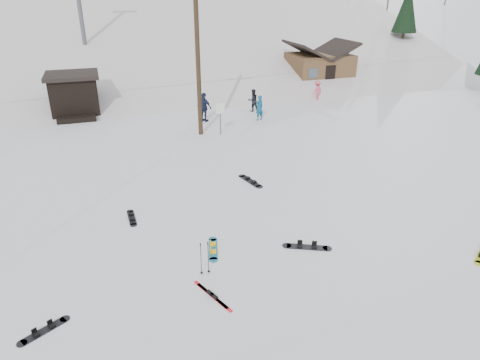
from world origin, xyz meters
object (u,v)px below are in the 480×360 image
object	(u,v)px
hero_skis	(212,295)
cabin	(319,68)
hero_snowboard	(213,249)
utility_pole	(198,52)

from	to	relation	value
hero_skis	cabin	bearing A→B (deg)	34.35
hero_snowboard	hero_skis	size ratio (longest dim) A/B	0.91
cabin	utility_pole	bearing A→B (deg)	-142.44
utility_pole	hero_snowboard	size ratio (longest dim) A/B	6.09
utility_pole	cabin	bearing A→B (deg)	37.56
cabin	hero_skis	world-z (taller)	cabin
hero_skis	hero_snowboard	bearing A→B (deg)	52.33
utility_pole	hero_skis	distance (m)	15.36
cabin	hero_snowboard	bearing A→B (deg)	-125.14
utility_pole	cabin	xyz separation A→B (m)	(13.00, 10.00, -3.20)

